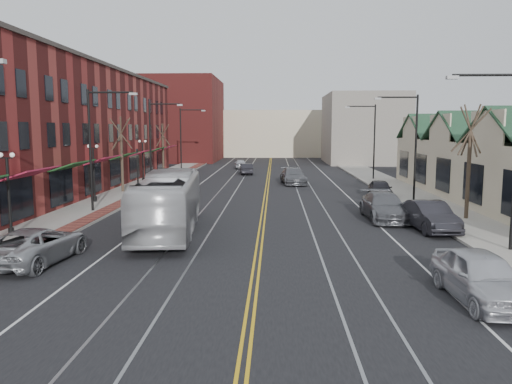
# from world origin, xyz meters

# --- Properties ---
(ground) EXTENTS (160.00, 160.00, 0.00)m
(ground) POSITION_xyz_m (0.00, 0.00, 0.00)
(ground) COLOR black
(ground) RESTS_ON ground
(sidewalk_left) EXTENTS (4.00, 120.00, 0.15)m
(sidewalk_left) POSITION_xyz_m (-12.00, 20.00, 0.07)
(sidewalk_left) COLOR gray
(sidewalk_left) RESTS_ON ground
(sidewalk_right) EXTENTS (4.00, 120.00, 0.15)m
(sidewalk_right) POSITION_xyz_m (12.00, 20.00, 0.07)
(sidewalk_right) COLOR gray
(sidewalk_right) RESTS_ON ground
(building_left) EXTENTS (10.00, 50.00, 11.00)m
(building_left) POSITION_xyz_m (-19.00, 27.00, 5.50)
(building_left) COLOR maroon
(building_left) RESTS_ON ground
(backdrop_left) EXTENTS (14.00, 18.00, 14.00)m
(backdrop_left) POSITION_xyz_m (-16.00, 70.00, 7.00)
(backdrop_left) COLOR maroon
(backdrop_left) RESTS_ON ground
(backdrop_mid) EXTENTS (22.00, 14.00, 9.00)m
(backdrop_mid) POSITION_xyz_m (0.00, 85.00, 4.50)
(backdrop_mid) COLOR beige
(backdrop_mid) RESTS_ON ground
(backdrop_right) EXTENTS (12.00, 16.00, 11.00)m
(backdrop_right) POSITION_xyz_m (15.00, 65.00, 5.50)
(backdrop_right) COLOR slate
(backdrop_right) RESTS_ON ground
(streetlight_l_1) EXTENTS (3.33, 0.25, 8.00)m
(streetlight_l_1) POSITION_xyz_m (-11.05, 16.00, 5.03)
(streetlight_l_1) COLOR black
(streetlight_l_1) RESTS_ON sidewalk_left
(streetlight_l_2) EXTENTS (3.33, 0.25, 8.00)m
(streetlight_l_2) POSITION_xyz_m (-11.05, 32.00, 5.03)
(streetlight_l_2) COLOR black
(streetlight_l_2) RESTS_ON sidewalk_left
(streetlight_l_3) EXTENTS (3.33, 0.25, 8.00)m
(streetlight_l_3) POSITION_xyz_m (-11.05, 48.00, 5.03)
(streetlight_l_3) COLOR black
(streetlight_l_3) RESTS_ON sidewalk_left
(streetlight_r_0) EXTENTS (3.33, 0.25, 8.00)m
(streetlight_r_0) POSITION_xyz_m (11.05, 6.00, 5.03)
(streetlight_r_0) COLOR black
(streetlight_r_0) RESTS_ON sidewalk_right
(streetlight_r_1) EXTENTS (3.33, 0.25, 8.00)m
(streetlight_r_1) POSITION_xyz_m (11.05, 22.00, 5.03)
(streetlight_r_1) COLOR black
(streetlight_r_1) RESTS_ON sidewalk_right
(streetlight_r_2) EXTENTS (3.33, 0.25, 8.00)m
(streetlight_r_2) POSITION_xyz_m (11.05, 38.00, 5.03)
(streetlight_r_2) COLOR black
(streetlight_r_2) RESTS_ON sidewalk_right
(lamppost_l_1) EXTENTS (0.84, 0.28, 4.27)m
(lamppost_l_1) POSITION_xyz_m (-12.80, 8.00, 2.20)
(lamppost_l_1) COLOR black
(lamppost_l_1) RESTS_ON sidewalk_left
(lamppost_l_2) EXTENTS (0.84, 0.28, 4.27)m
(lamppost_l_2) POSITION_xyz_m (-12.80, 20.00, 2.20)
(lamppost_l_2) COLOR black
(lamppost_l_2) RESTS_ON sidewalk_left
(lamppost_l_3) EXTENTS (0.84, 0.28, 4.27)m
(lamppost_l_3) POSITION_xyz_m (-12.80, 34.00, 2.20)
(lamppost_l_3) COLOR black
(lamppost_l_3) RESTS_ON sidewalk_left
(tree_left_near) EXTENTS (1.78, 1.37, 6.48)m
(tree_left_near) POSITION_xyz_m (-12.50, 26.00, 3.51)
(tree_left_near) COLOR #382B21
(tree_left_near) RESTS_ON sidewalk_left
(tree_left_far) EXTENTS (1.66, 1.28, 6.02)m
(tree_left_far) POSITION_xyz_m (-12.50, 42.00, 3.28)
(tree_left_far) COLOR #382B21
(tree_left_far) RESTS_ON sidewalk_left
(tree_right_mid) EXTENTS (1.90, 1.46, 6.93)m
(tree_right_mid) POSITION_xyz_m (12.50, 14.00, 3.75)
(tree_right_mid) COLOR #382B21
(tree_right_mid) RESTS_ON sidewalk_right
(manhole_far) EXTENTS (0.60, 0.60, 0.02)m
(manhole_far) POSITION_xyz_m (-11.20, 8.00, 0.16)
(manhole_far) COLOR #592D19
(manhole_far) RESTS_ON sidewalk_left
(traffic_signal) EXTENTS (0.18, 0.15, 3.80)m
(traffic_signal) POSITION_xyz_m (-10.60, 24.00, 2.35)
(traffic_signal) COLOR black
(traffic_signal) RESTS_ON sidewalk_left
(transit_bus) EXTENTS (3.84, 11.83, 3.24)m
(transit_bus) POSITION_xyz_m (-5.00, 9.82, 1.62)
(transit_bus) COLOR #BCBCBE
(transit_bus) RESTS_ON ground
(parked_suv) EXTENTS (3.05, 5.67, 1.51)m
(parked_suv) POSITION_xyz_m (-9.30, 3.50, 0.76)
(parked_suv) COLOR #9C9EA2
(parked_suv) RESTS_ON ground
(parked_car_a) EXTENTS (2.20, 5.01, 1.68)m
(parked_car_a) POSITION_xyz_m (7.50, -0.59, 0.84)
(parked_car_a) COLOR silver
(parked_car_a) RESTS_ON ground
(parked_car_b) EXTENTS (2.14, 5.08, 1.63)m
(parked_car_b) POSITION_xyz_m (9.30, 10.77, 0.82)
(parked_car_b) COLOR black
(parked_car_b) RESTS_ON ground
(parked_car_c) EXTENTS (2.41, 5.77, 1.66)m
(parked_car_c) POSITION_xyz_m (7.50, 14.05, 0.83)
(parked_car_c) COLOR #5B5C62
(parked_car_c) RESTS_ON ground
(parked_car_d) EXTENTS (2.09, 4.43, 1.47)m
(parked_car_d) POSITION_xyz_m (9.30, 23.89, 0.73)
(parked_car_d) COLOR black
(parked_car_d) RESTS_ON ground
(distant_car_left) EXTENTS (1.90, 4.20, 1.34)m
(distant_car_left) POSITION_xyz_m (-2.76, 44.15, 0.67)
(distant_car_left) COLOR black
(distant_car_left) RESTS_ON ground
(distant_car_right) EXTENTS (2.83, 5.84, 1.64)m
(distant_car_right) POSITION_xyz_m (2.60, 33.60, 0.82)
(distant_car_right) COLOR #595B60
(distant_car_right) RESTS_ON ground
(distant_car_far) EXTENTS (1.90, 4.01, 1.32)m
(distant_car_far) POSITION_xyz_m (-4.09, 52.77, 0.66)
(distant_car_far) COLOR #B4B6BC
(distant_car_far) RESTS_ON ground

